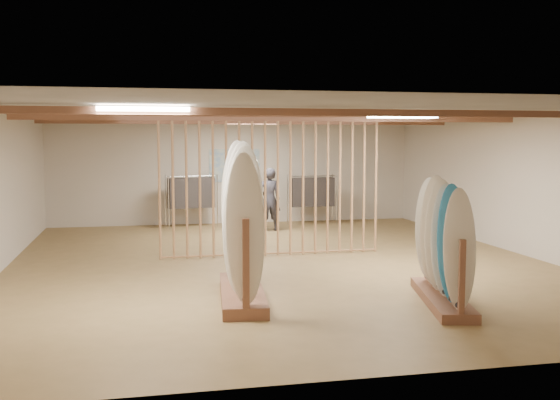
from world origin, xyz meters
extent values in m
plane|color=olive|center=(0.00, 0.00, 0.00)|extent=(12.00, 12.00, 0.00)
plane|color=gray|center=(0.00, 0.00, 2.80)|extent=(12.00, 12.00, 0.00)
plane|color=beige|center=(0.00, 6.00, 1.40)|extent=(12.00, 0.00, 12.00)
plane|color=beige|center=(0.00, -6.00, 1.40)|extent=(12.00, 0.00, 12.00)
plane|color=beige|center=(5.00, 0.00, 1.40)|extent=(0.00, 12.00, 12.00)
cube|color=brown|center=(0.00, 0.00, 2.72)|extent=(9.50, 6.12, 0.10)
cube|color=white|center=(0.00, 0.00, 2.74)|extent=(1.20, 0.35, 0.06)
cylinder|color=tan|center=(-2.20, 0.80, 1.40)|extent=(0.05, 0.05, 2.78)
cylinder|color=tan|center=(-1.94, 0.80, 1.40)|extent=(0.05, 0.05, 2.78)
cylinder|color=tan|center=(-1.68, 0.80, 1.40)|extent=(0.05, 0.05, 2.78)
cylinder|color=tan|center=(-1.42, 0.80, 1.40)|extent=(0.05, 0.05, 2.78)
cylinder|color=tan|center=(-1.16, 0.80, 1.40)|extent=(0.05, 0.05, 2.78)
cylinder|color=tan|center=(-0.91, 0.80, 1.40)|extent=(0.05, 0.05, 2.78)
cylinder|color=tan|center=(-0.65, 0.80, 1.40)|extent=(0.05, 0.05, 2.78)
cylinder|color=tan|center=(-0.39, 0.80, 1.40)|extent=(0.05, 0.05, 2.78)
cylinder|color=tan|center=(-0.13, 0.80, 1.40)|extent=(0.05, 0.05, 2.78)
cylinder|color=tan|center=(0.13, 0.80, 1.40)|extent=(0.05, 0.05, 2.78)
cylinder|color=tan|center=(0.39, 0.80, 1.40)|extent=(0.05, 0.05, 2.78)
cylinder|color=tan|center=(0.65, 0.80, 1.40)|extent=(0.05, 0.05, 2.78)
cylinder|color=tan|center=(0.91, 0.80, 1.40)|extent=(0.05, 0.05, 2.78)
cylinder|color=tan|center=(1.16, 0.80, 1.40)|extent=(0.05, 0.05, 2.78)
cylinder|color=tan|center=(1.42, 0.80, 1.40)|extent=(0.05, 0.05, 2.78)
cylinder|color=tan|center=(1.68, 0.80, 1.40)|extent=(0.05, 0.05, 2.78)
cylinder|color=tan|center=(1.94, 0.80, 1.40)|extent=(0.05, 0.05, 2.78)
cylinder|color=tan|center=(2.20, 0.80, 1.40)|extent=(0.05, 0.05, 2.78)
cube|color=#336DB4|center=(0.00, 5.98, 1.60)|extent=(1.40, 0.03, 0.90)
cube|color=brown|center=(-1.13, -2.62, 0.08)|extent=(0.86, 2.39, 0.17)
cylinder|color=black|center=(-1.13, -2.62, 1.11)|extent=(0.25, 2.27, 0.01)
ellipsoid|color=silver|center=(-1.24, -3.58, 1.20)|extent=(0.54, 0.12, 2.06)
ellipsoid|color=white|center=(-1.19, -3.10, 1.20)|extent=(0.54, 0.12, 2.06)
ellipsoid|color=white|center=(-1.13, -2.62, 1.20)|extent=(0.54, 0.12, 2.06)
ellipsoid|color=white|center=(-1.08, -2.14, 1.20)|extent=(0.54, 0.12, 2.06)
ellipsoid|color=silver|center=(-1.03, -1.66, 1.20)|extent=(0.54, 0.12, 2.06)
cube|color=brown|center=(1.64, -3.43, 0.07)|extent=(1.01, 2.31, 0.14)
cylinder|color=black|center=(1.64, -3.43, 0.91)|extent=(0.52, 2.15, 0.01)
ellipsoid|color=silver|center=(1.42, -4.33, 0.98)|extent=(0.44, 0.15, 1.68)
ellipsoid|color=#2D8CD1|center=(1.51, -3.97, 0.98)|extent=(0.44, 0.15, 1.68)
ellipsoid|color=white|center=(1.59, -3.61, 0.98)|extent=(0.44, 0.15, 1.68)
ellipsoid|color=silver|center=(1.68, -3.25, 0.98)|extent=(0.44, 0.15, 1.68)
ellipsoid|color=silver|center=(1.77, -2.89, 0.98)|extent=(0.44, 0.15, 1.68)
ellipsoid|color=white|center=(1.85, -2.53, 0.98)|extent=(0.44, 0.15, 1.68)
cylinder|color=silver|center=(-1.24, 5.38, 1.35)|extent=(1.29, 0.28, 0.03)
cube|color=black|center=(-1.24, 5.38, 0.91)|extent=(1.26, 0.56, 0.79)
cylinder|color=silver|center=(-1.24, 5.38, 0.70)|extent=(0.03, 0.03, 1.40)
cylinder|color=silver|center=(2.02, 5.21, 1.33)|extent=(1.28, 0.07, 0.03)
cube|color=black|center=(2.02, 5.21, 0.89)|extent=(1.20, 0.36, 0.78)
cylinder|color=silver|center=(2.02, 5.21, 0.69)|extent=(0.03, 0.03, 1.37)
imported|color=#2A2A32|center=(0.64, 4.28, 0.91)|extent=(0.67, 0.45, 1.82)
imported|color=#312926|center=(0.16, 4.39, 0.86)|extent=(1.04, 1.03, 1.71)
camera|label=1|loc=(-2.57, -11.94, 2.37)|focal=42.00mm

